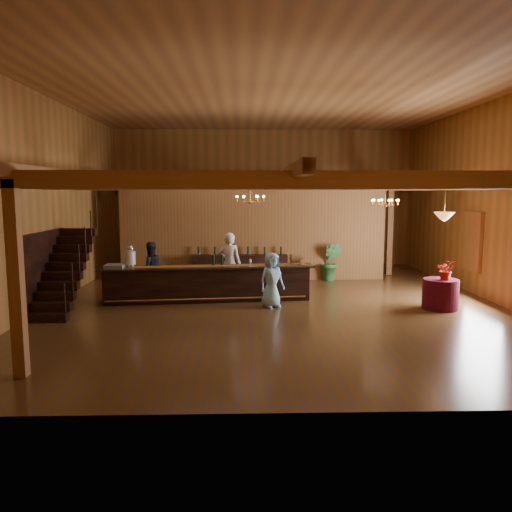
{
  "coord_description": "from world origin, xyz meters",
  "views": [
    {
      "loc": [
        -0.88,
        -13.47,
        3.0
      ],
      "look_at": [
        -0.49,
        0.39,
        1.22
      ],
      "focal_mm": 35.0,
      "sensor_mm": 36.0,
      "label": 1
    }
  ],
  "objects_px": {
    "backbar_shelf": "(240,268)",
    "staff_second": "(150,269)",
    "raffle_drum": "(296,259)",
    "chandelier_left": "(250,199)",
    "beverage_dispenser": "(131,257)",
    "guest": "(272,280)",
    "round_table": "(440,294)",
    "chandelier_right": "(385,202)",
    "floor_plant": "(331,262)",
    "tasting_bar": "(208,283)",
    "bartender": "(230,264)",
    "pendant_lamp": "(444,216)"
  },
  "relations": [
    {
      "from": "tasting_bar",
      "to": "staff_second",
      "type": "relative_size",
      "value": 3.75
    },
    {
      "from": "round_table",
      "to": "floor_plant",
      "type": "distance_m",
      "value": 4.76
    },
    {
      "from": "beverage_dispenser",
      "to": "pendant_lamp",
      "type": "xyz_separation_m",
      "value": [
        8.13,
        -0.96,
        1.14
      ]
    },
    {
      "from": "backbar_shelf",
      "to": "staff_second",
      "type": "bearing_deg",
      "value": -139.67
    },
    {
      "from": "raffle_drum",
      "to": "floor_plant",
      "type": "distance_m",
      "value": 3.38
    },
    {
      "from": "chandelier_left",
      "to": "staff_second",
      "type": "height_order",
      "value": "chandelier_left"
    },
    {
      "from": "beverage_dispenser",
      "to": "guest",
      "type": "bearing_deg",
      "value": -9.48
    },
    {
      "from": "chandelier_left",
      "to": "beverage_dispenser",
      "type": "bearing_deg",
      "value": -165.72
    },
    {
      "from": "pendant_lamp",
      "to": "bartender",
      "type": "distance_m",
      "value": 6.0
    },
    {
      "from": "round_table",
      "to": "floor_plant",
      "type": "bearing_deg",
      "value": 116.01
    },
    {
      "from": "backbar_shelf",
      "to": "chandelier_right",
      "type": "xyz_separation_m",
      "value": [
        4.3,
        -2.07,
        2.26
      ]
    },
    {
      "from": "beverage_dispenser",
      "to": "raffle_drum",
      "type": "xyz_separation_m",
      "value": [
        4.52,
        0.34,
        -0.11
      ]
    },
    {
      "from": "bartender",
      "to": "guest",
      "type": "relative_size",
      "value": 1.27
    },
    {
      "from": "pendant_lamp",
      "to": "staff_second",
      "type": "bearing_deg",
      "value": 166.57
    },
    {
      "from": "raffle_drum",
      "to": "pendant_lamp",
      "type": "distance_m",
      "value": 4.03
    },
    {
      "from": "raffle_drum",
      "to": "pendant_lamp",
      "type": "height_order",
      "value": "pendant_lamp"
    },
    {
      "from": "tasting_bar",
      "to": "bartender",
      "type": "bearing_deg",
      "value": 49.53
    },
    {
      "from": "tasting_bar",
      "to": "chandelier_left",
      "type": "xyz_separation_m",
      "value": [
        1.18,
        0.68,
        2.32
      ]
    },
    {
      "from": "round_table",
      "to": "chandelier_left",
      "type": "relative_size",
      "value": 1.13
    },
    {
      "from": "floor_plant",
      "to": "tasting_bar",
      "type": "bearing_deg",
      "value": -141.45
    },
    {
      "from": "round_table",
      "to": "chandelier_right",
      "type": "bearing_deg",
      "value": 112.4
    },
    {
      "from": "tasting_bar",
      "to": "round_table",
      "type": "height_order",
      "value": "tasting_bar"
    },
    {
      "from": "backbar_shelf",
      "to": "bartender",
      "type": "distance_m",
      "value": 2.36
    },
    {
      "from": "tasting_bar",
      "to": "staff_second",
      "type": "height_order",
      "value": "staff_second"
    },
    {
      "from": "raffle_drum",
      "to": "chandelier_left",
      "type": "distance_m",
      "value": 2.14
    },
    {
      "from": "beverage_dispenser",
      "to": "floor_plant",
      "type": "distance_m",
      "value": 6.92
    },
    {
      "from": "tasting_bar",
      "to": "chandelier_left",
      "type": "distance_m",
      "value": 2.69
    },
    {
      "from": "round_table",
      "to": "chandelier_right",
      "type": "relative_size",
      "value": 1.13
    },
    {
      "from": "round_table",
      "to": "bartender",
      "type": "xyz_separation_m",
      "value": [
        -5.48,
        1.94,
        0.53
      ]
    },
    {
      "from": "staff_second",
      "to": "raffle_drum",
      "type": "bearing_deg",
      "value": 146.6
    },
    {
      "from": "beverage_dispenser",
      "to": "raffle_drum",
      "type": "height_order",
      "value": "beverage_dispenser"
    },
    {
      "from": "guest",
      "to": "tasting_bar",
      "type": "bearing_deg",
      "value": 125.62
    },
    {
      "from": "floor_plant",
      "to": "chandelier_left",
      "type": "bearing_deg",
      "value": -138.25
    },
    {
      "from": "tasting_bar",
      "to": "chandelier_right",
      "type": "distance_m",
      "value": 5.71
    },
    {
      "from": "beverage_dispenser",
      "to": "bartender",
      "type": "relative_size",
      "value": 0.33
    },
    {
      "from": "tasting_bar",
      "to": "beverage_dispenser",
      "type": "distance_m",
      "value": 2.22
    },
    {
      "from": "staff_second",
      "to": "floor_plant",
      "type": "height_order",
      "value": "staff_second"
    },
    {
      "from": "bartender",
      "to": "staff_second",
      "type": "xyz_separation_m",
      "value": [
        -2.29,
        -0.08,
        -0.13
      ]
    },
    {
      "from": "beverage_dispenser",
      "to": "chandelier_right",
      "type": "height_order",
      "value": "chandelier_right"
    },
    {
      "from": "chandelier_left",
      "to": "bartender",
      "type": "relative_size",
      "value": 0.43
    },
    {
      "from": "chandelier_left",
      "to": "guest",
      "type": "bearing_deg",
      "value": -70.12
    },
    {
      "from": "raffle_drum",
      "to": "staff_second",
      "type": "bearing_deg",
      "value": 172.43
    },
    {
      "from": "chandelier_left",
      "to": "chandelier_right",
      "type": "bearing_deg",
      "value": 5.25
    },
    {
      "from": "round_table",
      "to": "staff_second",
      "type": "height_order",
      "value": "staff_second"
    },
    {
      "from": "chandelier_right",
      "to": "staff_second",
      "type": "xyz_separation_m",
      "value": [
        -6.88,
        -0.3,
        -1.92
      ]
    },
    {
      "from": "chandelier_right",
      "to": "pendant_lamp",
      "type": "relative_size",
      "value": 0.89
    },
    {
      "from": "bartender",
      "to": "staff_second",
      "type": "distance_m",
      "value": 2.3
    },
    {
      "from": "beverage_dispenser",
      "to": "chandelier_left",
      "type": "bearing_deg",
      "value": 14.28
    },
    {
      "from": "tasting_bar",
      "to": "backbar_shelf",
      "type": "relative_size",
      "value": 1.85
    },
    {
      "from": "round_table",
      "to": "chandelier_right",
      "type": "xyz_separation_m",
      "value": [
        -0.89,
        2.16,
        2.32
      ]
    }
  ]
}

